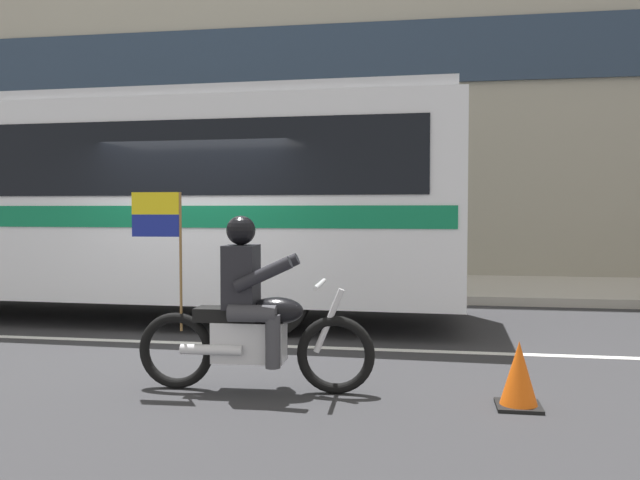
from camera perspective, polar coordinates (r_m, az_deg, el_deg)
name	(u,v)px	position (r m, az deg, el deg)	size (l,w,h in m)	color
ground_plane	(197,334)	(8.84, -10.60, -7.97)	(60.00, 60.00, 0.00)	#2B2B2D
sidewalk_curb	(282,284)	(13.68, -3.27, -3.86)	(28.00, 3.80, 0.15)	#B7B2A8
lane_center_stripe	(180,343)	(8.29, -12.03, -8.66)	(26.60, 0.14, 0.01)	silver
transit_bus	(94,192)	(10.63, -18.95, 3.91)	(11.12, 2.91, 3.22)	silver
motorcycle_with_rider	(252,317)	(5.93, -5.92, -6.61)	(2.20, 0.64, 1.78)	black
traffic_cone	(519,377)	(5.72, 16.80, -11.22)	(0.36, 0.36, 0.55)	#EA590F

